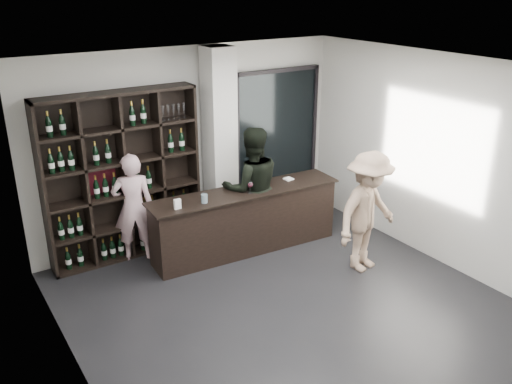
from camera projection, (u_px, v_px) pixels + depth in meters
floor at (298, 314)px, 6.56m from camera, size 5.00×5.50×0.01m
wine_shelf at (123, 177)px, 7.54m from camera, size 2.20×0.35×2.40m
structural_column at (220, 145)px, 8.13m from camera, size 0.40×0.40×2.90m
glass_panel at (277, 133)px, 8.93m from camera, size 1.60×0.08×2.10m
tasting_counter at (246, 221)px, 7.93m from camera, size 2.88×0.60×0.94m
taster_pink at (133, 207)px, 7.59m from camera, size 0.67×0.54×1.58m
taster_black at (252, 188)px, 7.93m from camera, size 1.06×0.94×1.83m
customer at (368, 212)px, 7.29m from camera, size 1.19×0.81×1.70m
wine_glass at (250, 186)px, 7.64m from camera, size 0.09×0.09×0.21m
spit_cup at (204, 198)px, 7.33m from camera, size 0.10×0.10×0.12m
napkin_stack at (288, 179)px, 8.19m from camera, size 0.13×0.13×0.02m
card_stand at (177, 204)px, 7.13m from camera, size 0.09×0.05×0.14m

